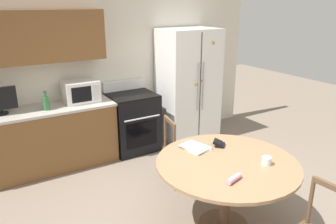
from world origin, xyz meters
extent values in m
cube|color=silver|center=(0.00, 2.65, 1.30)|extent=(5.20, 0.10, 2.60)
cube|color=brown|center=(-1.21, 2.43, 1.84)|extent=(1.98, 0.34, 0.68)
cube|color=brown|center=(-1.21, 2.29, 0.43)|extent=(1.98, 0.62, 0.86)
cube|color=#B7B2A8|center=(-1.21, 2.29, 0.88)|extent=(2.01, 0.64, 0.03)
cube|color=white|center=(1.20, 2.24, 0.94)|extent=(0.94, 0.69, 1.87)
cube|color=#333333|center=(1.20, 1.89, 0.94)|extent=(0.01, 0.01, 1.80)
cylinder|color=silver|center=(1.15, 1.88, 0.98)|extent=(0.02, 0.02, 0.79)
cylinder|color=silver|center=(1.25, 1.88, 0.98)|extent=(0.02, 0.02, 0.79)
cube|color=red|center=(1.43, 1.89, 1.65)|extent=(0.04, 0.02, 0.03)
cube|color=yellow|center=(1.41, 1.89, 1.67)|extent=(0.04, 0.01, 0.03)
cube|color=orange|center=(1.21, 1.89, 1.08)|extent=(0.04, 0.02, 0.03)
cube|color=yellow|center=(1.11, 1.89, 1.02)|extent=(0.05, 0.01, 0.04)
cube|color=black|center=(0.16, 2.26, 0.45)|extent=(0.71, 0.64, 0.90)
cube|color=black|center=(0.16, 1.94, 0.36)|extent=(0.51, 0.01, 0.40)
cylinder|color=silver|center=(0.16, 1.91, 0.63)|extent=(0.58, 0.02, 0.02)
cube|color=black|center=(0.16, 2.26, 0.91)|extent=(0.71, 0.64, 0.02)
cube|color=white|center=(0.16, 2.55, 1.00)|extent=(0.71, 0.06, 0.16)
cube|color=white|center=(-0.61, 2.34, 1.05)|extent=(0.48, 0.38, 0.31)
cube|color=black|center=(-0.65, 2.15, 1.05)|extent=(0.28, 0.01, 0.22)
cube|color=silver|center=(-0.44, 2.15, 1.05)|extent=(0.10, 0.01, 0.22)
cylinder|color=black|center=(-1.66, 2.31, 0.91)|extent=(0.16, 0.16, 0.02)
cylinder|color=black|center=(-1.66, 2.31, 0.94)|extent=(0.03, 0.03, 0.04)
cylinder|color=#2D6B38|center=(-1.12, 2.19, 0.99)|extent=(0.08, 0.08, 0.18)
cylinder|color=#2D6B38|center=(-1.12, 2.19, 1.11)|extent=(0.03, 0.03, 0.07)
cylinder|color=#262626|center=(-1.12, 2.19, 1.15)|extent=(0.04, 0.04, 0.01)
cylinder|color=#997551|center=(0.14, 0.00, 0.74)|extent=(1.43, 1.43, 0.03)
cylinder|color=brown|center=(0.14, 0.00, 0.38)|extent=(0.11, 0.11, 0.70)
cylinder|color=brown|center=(0.14, 0.00, 0.01)|extent=(0.52, 0.52, 0.03)
cube|color=brown|center=(0.27, 0.98, 0.43)|extent=(0.50, 0.50, 0.04)
cylinder|color=brown|center=(0.47, 1.11, 0.21)|extent=(0.04, 0.04, 0.41)
cylinder|color=brown|center=(0.40, 0.77, 0.21)|extent=(0.04, 0.04, 0.41)
cylinder|color=brown|center=(0.14, 1.18, 0.21)|extent=(0.04, 0.04, 0.41)
cylinder|color=brown|center=(0.06, 0.84, 0.21)|extent=(0.04, 0.04, 0.41)
cylinder|color=brown|center=(0.12, 1.18, 0.68)|extent=(0.04, 0.04, 0.45)
cylinder|color=brown|center=(0.05, 0.85, 0.68)|extent=(0.04, 0.04, 0.45)
cube|color=brown|center=(0.08, 1.01, 0.88)|extent=(0.11, 0.34, 0.04)
cylinder|color=brown|center=(0.39, -0.79, 0.68)|extent=(0.04, 0.04, 0.45)
cube|color=brown|center=(0.41, -0.96, 0.88)|extent=(0.07, 0.35, 0.04)
cylinder|color=silver|center=(0.43, -0.24, 0.80)|extent=(0.10, 0.10, 0.08)
cylinder|color=red|center=(0.43, -0.24, 0.78)|extent=(0.08, 0.08, 0.04)
cylinder|color=pink|center=(-0.06, -0.32, 0.79)|extent=(0.19, 0.10, 0.05)
cube|color=black|center=(0.32, 0.33, 0.77)|extent=(0.15, 0.15, 0.03)
cube|color=black|center=(0.30, 0.35, 0.80)|extent=(0.16, 0.15, 0.06)
cube|color=white|center=(0.05, 0.42, 0.76)|extent=(0.25, 0.32, 0.01)
cube|color=beige|center=(0.05, 0.42, 0.77)|extent=(0.27, 0.34, 0.01)
cube|color=silver|center=(0.05, 0.42, 0.78)|extent=(0.29, 0.35, 0.01)
camera|label=1|loc=(-1.88, -2.21, 2.27)|focal=35.00mm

